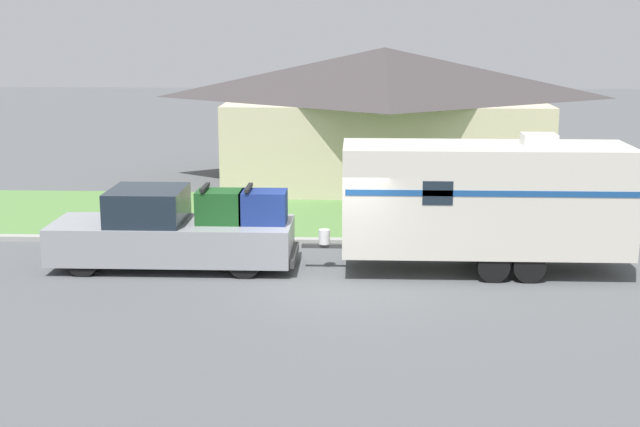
% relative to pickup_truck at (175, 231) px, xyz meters
% --- Properties ---
extents(ground_plane, '(120.00, 120.00, 0.00)m').
position_rel_pickup_truck_xyz_m(ground_plane, '(3.99, -1.24, -0.91)').
color(ground_plane, '#515456').
extents(curb_strip, '(80.00, 0.30, 0.14)m').
position_rel_pickup_truck_xyz_m(curb_strip, '(3.99, 2.51, -0.84)').
color(curb_strip, '#999993').
rests_on(curb_strip, ground_plane).
extents(lawn_strip, '(80.00, 7.00, 0.03)m').
position_rel_pickup_truck_xyz_m(lawn_strip, '(3.99, 6.16, -0.89)').
color(lawn_strip, '#568442').
rests_on(lawn_strip, ground_plane).
extents(house_across_street, '(12.25, 8.51, 5.03)m').
position_rel_pickup_truck_xyz_m(house_across_street, '(5.48, 12.36, 1.70)').
color(house_across_street, beige).
rests_on(house_across_street, ground_plane).
extents(pickup_truck, '(6.04, 2.08, 2.07)m').
position_rel_pickup_truck_xyz_m(pickup_truck, '(0.00, 0.00, 0.00)').
color(pickup_truck, black).
rests_on(pickup_truck, ground_plane).
extents(travel_trailer, '(7.87, 2.24, 3.40)m').
position_rel_pickup_truck_xyz_m(travel_trailer, '(7.60, -0.00, 0.90)').
color(travel_trailer, black).
rests_on(travel_trailer, ground_plane).
extents(mailbox, '(0.48, 0.20, 1.30)m').
position_rel_pickup_truck_xyz_m(mailbox, '(-1.98, 3.57, 0.09)').
color(mailbox, brown).
rests_on(mailbox, ground_plane).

